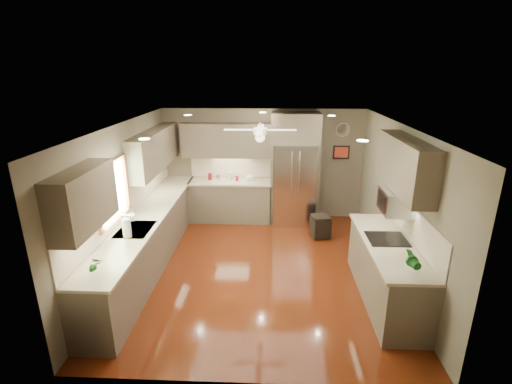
# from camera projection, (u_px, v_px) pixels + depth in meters

# --- Properties ---
(floor) EXTENTS (5.00, 5.00, 0.00)m
(floor) POSITION_uv_depth(u_px,v_px,m) (259.00, 268.00, 6.50)
(floor) COLOR #452009
(floor) RESTS_ON ground
(ceiling) EXTENTS (5.00, 5.00, 0.00)m
(ceiling) POSITION_uv_depth(u_px,v_px,m) (259.00, 125.00, 5.70)
(ceiling) COLOR white
(ceiling) RESTS_ON ground
(wall_back) EXTENTS (4.50, 0.00, 4.50)m
(wall_back) POSITION_uv_depth(u_px,v_px,m) (263.00, 164.00, 8.47)
(wall_back) COLOR #6A6050
(wall_back) RESTS_ON ground
(wall_front) EXTENTS (4.50, 0.00, 4.50)m
(wall_front) POSITION_uv_depth(u_px,v_px,m) (251.00, 286.00, 3.73)
(wall_front) COLOR #6A6050
(wall_front) RESTS_ON ground
(wall_left) EXTENTS (0.00, 5.00, 5.00)m
(wall_left) POSITION_uv_depth(u_px,v_px,m) (125.00, 199.00, 6.19)
(wall_left) COLOR #6A6050
(wall_left) RESTS_ON ground
(wall_right) EXTENTS (0.00, 5.00, 5.00)m
(wall_right) POSITION_uv_depth(u_px,v_px,m) (398.00, 203.00, 6.01)
(wall_right) COLOR #6A6050
(wall_right) RESTS_ON ground
(canister_a) EXTENTS (0.11, 0.11, 0.15)m
(canister_a) POSITION_uv_depth(u_px,v_px,m) (210.00, 176.00, 8.35)
(canister_a) COLOR maroon
(canister_a) RESTS_ON back_run
(canister_b) EXTENTS (0.10, 0.10, 0.13)m
(canister_b) POSITION_uv_depth(u_px,v_px,m) (218.00, 177.00, 8.31)
(canister_b) COLOR silver
(canister_b) RESTS_ON back_run
(canister_c) EXTENTS (0.15, 0.15, 0.19)m
(canister_c) POSITION_uv_depth(u_px,v_px,m) (230.00, 176.00, 8.34)
(canister_c) COLOR #B9B48B
(canister_c) RESTS_ON back_run
(canister_d) EXTENTS (0.08, 0.08, 0.11)m
(canister_d) POSITION_uv_depth(u_px,v_px,m) (237.00, 178.00, 8.27)
(canister_d) COLOR maroon
(canister_d) RESTS_ON back_run
(soap_bottle) EXTENTS (0.12, 0.12, 0.20)m
(soap_bottle) POSITION_uv_depth(u_px,v_px,m) (132.00, 217.00, 6.03)
(soap_bottle) COLOR white
(soap_bottle) RESTS_ON left_run
(potted_plant_left) EXTENTS (0.16, 0.12, 0.28)m
(potted_plant_left) POSITION_uv_depth(u_px,v_px,m) (94.00, 264.00, 4.48)
(potted_plant_left) COLOR #18551C
(potted_plant_left) RESTS_ON left_run
(potted_plant_right) EXTENTS (0.21, 0.18, 0.34)m
(potted_plant_right) POSITION_uv_depth(u_px,v_px,m) (412.00, 260.00, 4.53)
(potted_plant_right) COLOR #18551C
(potted_plant_right) RESTS_ON right_run
(bowl) EXTENTS (0.25, 0.25, 0.05)m
(bowl) POSITION_uv_depth(u_px,v_px,m) (250.00, 180.00, 8.28)
(bowl) COLOR #B9B48B
(bowl) RESTS_ON back_run
(left_run) EXTENTS (0.65, 4.70, 1.45)m
(left_run) POSITION_uv_depth(u_px,v_px,m) (149.00, 237.00, 6.57)
(left_run) COLOR brown
(left_run) RESTS_ON ground
(back_run) EXTENTS (1.85, 0.65, 1.45)m
(back_run) POSITION_uv_depth(u_px,v_px,m) (231.00, 200.00, 8.46)
(back_run) COLOR brown
(back_run) RESTS_ON ground
(uppers) EXTENTS (4.50, 4.70, 0.95)m
(uppers) POSITION_uv_depth(u_px,v_px,m) (219.00, 155.00, 6.61)
(uppers) COLOR brown
(uppers) RESTS_ON wall_left
(window) EXTENTS (0.05, 1.12, 0.92)m
(window) POSITION_uv_depth(u_px,v_px,m) (112.00, 192.00, 5.62)
(window) COLOR #BFF2B2
(window) RESTS_ON wall_left
(sink) EXTENTS (0.50, 0.70, 0.32)m
(sink) POSITION_uv_depth(u_px,v_px,m) (135.00, 231.00, 5.81)
(sink) COLOR silver
(sink) RESTS_ON left_run
(refrigerator) EXTENTS (1.06, 0.75, 2.45)m
(refrigerator) POSITION_uv_depth(u_px,v_px,m) (294.00, 171.00, 8.14)
(refrigerator) COLOR silver
(refrigerator) RESTS_ON ground
(right_run) EXTENTS (0.70, 2.20, 1.45)m
(right_run) POSITION_uv_depth(u_px,v_px,m) (387.00, 270.00, 5.51)
(right_run) COLOR brown
(right_run) RESTS_ON ground
(microwave) EXTENTS (0.43, 0.55, 0.34)m
(microwave) POSITION_uv_depth(u_px,v_px,m) (396.00, 201.00, 5.42)
(microwave) COLOR silver
(microwave) RESTS_ON wall_right
(ceiling_fan) EXTENTS (1.18, 1.18, 0.32)m
(ceiling_fan) POSITION_uv_depth(u_px,v_px,m) (260.00, 133.00, 6.04)
(ceiling_fan) COLOR white
(ceiling_fan) RESTS_ON ceiling
(recessed_lights) EXTENTS (2.84, 3.14, 0.01)m
(recessed_lights) POSITION_uv_depth(u_px,v_px,m) (258.00, 122.00, 6.09)
(recessed_lights) COLOR white
(recessed_lights) RESTS_ON ceiling
(wall_clock) EXTENTS (0.30, 0.03, 0.30)m
(wall_clock) POSITION_uv_depth(u_px,v_px,m) (343.00, 130.00, 8.13)
(wall_clock) COLOR white
(wall_clock) RESTS_ON wall_back
(framed_print) EXTENTS (0.36, 0.03, 0.30)m
(framed_print) POSITION_uv_depth(u_px,v_px,m) (341.00, 152.00, 8.28)
(framed_print) COLOR black
(framed_print) RESTS_ON wall_back
(stool) EXTENTS (0.42, 0.42, 0.45)m
(stool) POSITION_uv_depth(u_px,v_px,m) (320.00, 226.00, 7.63)
(stool) COLOR black
(stool) RESTS_ON ground
(paper_towel) EXTENTS (0.12, 0.12, 0.31)m
(paper_towel) POSITION_uv_depth(u_px,v_px,m) (127.00, 228.00, 5.50)
(paper_towel) COLOR white
(paper_towel) RESTS_ON left_run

